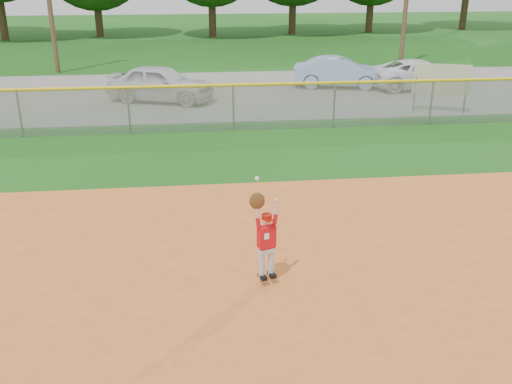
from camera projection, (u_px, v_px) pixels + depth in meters
ground at (281, 290)px, 9.46m from camera, size 120.00×120.00×0.00m
parking_strip at (223, 93)px, 24.23m from camera, size 44.00×10.00×0.03m
car_white_a at (161, 83)px, 22.40m from camera, size 4.49×3.05×1.42m
car_blue at (339, 72)px, 25.04m from camera, size 4.20×2.25×1.31m
car_white_b at (421, 74)px, 24.85m from camera, size 4.52×2.26×1.23m
sponsor_sign at (441, 81)px, 20.54m from camera, size 1.88×0.76×1.77m
outfield_fence at (233, 104)px, 18.37m from camera, size 40.06×0.10×1.55m
ballplayer at (265, 236)px, 9.27m from camera, size 0.51×0.28×1.82m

